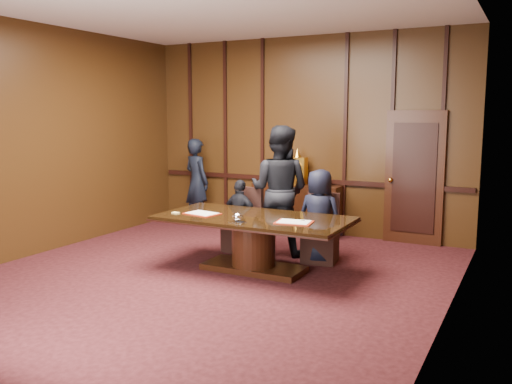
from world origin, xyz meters
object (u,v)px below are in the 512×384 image
(witness_right, at_px, (279,190))
(witness_left, at_px, (197,182))
(conference_table, at_px, (254,234))
(signatory_right, at_px, (319,216))
(sideboard, at_px, (297,207))
(signatory_left, at_px, (240,216))

(witness_right, bearing_deg, witness_left, -30.52)
(conference_table, height_order, witness_right, witness_right)
(signatory_right, xyz_separation_m, witness_right, (-0.75, 0.24, 0.30))
(conference_table, bearing_deg, witness_right, 95.32)
(conference_table, relative_size, witness_right, 1.33)
(conference_table, distance_m, signatory_right, 1.05)
(sideboard, xyz_separation_m, witness_left, (-2.03, -0.16, 0.35))
(signatory_right, bearing_deg, sideboard, -53.16)
(sideboard, relative_size, witness_right, 0.81)
(witness_right, bearing_deg, conference_table, 92.43)
(witness_right, bearing_deg, signatory_left, 20.48)
(signatory_left, bearing_deg, conference_table, 138.88)
(signatory_right, distance_m, witness_left, 3.40)
(sideboard, height_order, witness_left, witness_left)
(signatory_right, relative_size, witness_left, 0.82)
(signatory_right, bearing_deg, signatory_left, 4.07)
(conference_table, xyz_separation_m, signatory_right, (0.65, 0.80, 0.17))
(sideboard, height_order, witness_right, witness_right)
(signatory_left, height_order, signatory_right, signatory_right)
(conference_table, height_order, signatory_right, signatory_right)
(witness_left, bearing_deg, witness_right, 173.96)
(signatory_right, xyz_separation_m, witness_left, (-3.07, 1.45, 0.15))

